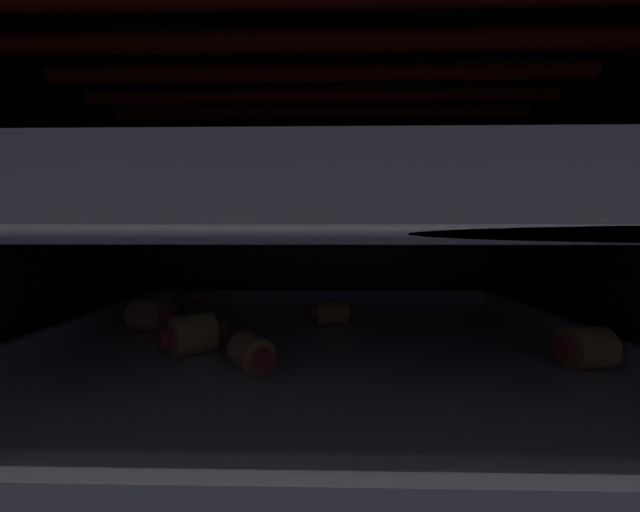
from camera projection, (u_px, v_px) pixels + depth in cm
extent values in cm
cube|color=black|center=(319.00, 488.00, 31.77)|extent=(58.35, 46.53, 1.20)
cube|color=black|center=(322.00, 254.00, 52.97)|extent=(58.35, 1.20, 37.68)
cube|color=black|center=(319.00, 35.00, 28.97)|extent=(58.35, 46.53, 1.20)
cylinder|color=maroon|center=(317.00, 41.00, 24.34)|extent=(44.76, 1.48, 1.48)
cylinder|color=maroon|center=(319.00, 72.00, 29.18)|extent=(44.76, 1.48, 1.48)
cylinder|color=maroon|center=(320.00, 95.00, 34.02)|extent=(44.76, 1.48, 1.48)
cylinder|color=maroon|center=(321.00, 112.00, 38.87)|extent=(44.76, 1.48, 1.48)
cylinder|color=#B7B7BC|center=(22.00, 360.00, 31.48)|extent=(0.75, 43.25, 0.75)
cylinder|color=#B7B7BC|center=(626.00, 365.00, 30.41)|extent=(0.75, 43.25, 0.75)
cylinder|color=#B7B7BC|center=(310.00, 488.00, 15.85)|extent=(52.64, 0.75, 0.75)
cylinder|color=#B7B7BC|center=(314.00, 433.00, 20.16)|extent=(52.64, 0.75, 0.75)
cylinder|color=#B7B7BC|center=(316.00, 397.00, 24.47)|extent=(52.64, 0.75, 0.75)
cylinder|color=#B7B7BC|center=(318.00, 372.00, 28.79)|extent=(52.64, 0.75, 0.75)
cylinder|color=#B7B7BC|center=(319.00, 354.00, 33.10)|extent=(52.64, 0.75, 0.75)
cylinder|color=#B7B7BC|center=(320.00, 340.00, 37.41)|extent=(52.64, 0.75, 0.75)
cylinder|color=#B7B7BC|center=(321.00, 328.00, 41.72)|extent=(52.64, 0.75, 0.75)
cylinder|color=#B7B7BC|center=(321.00, 319.00, 46.04)|extent=(52.64, 0.75, 0.75)
cylinder|color=#B7B7BC|center=(322.00, 312.00, 50.35)|extent=(52.64, 0.75, 0.75)
cube|color=silver|center=(319.00, 353.00, 30.88)|extent=(46.56, 38.50, 0.91)
cube|color=silver|center=(305.00, 505.00, 11.98)|extent=(46.56, 0.80, 1.88)
cube|color=silver|center=(322.00, 297.00, 49.58)|extent=(46.56, 0.80, 1.88)
cube|color=silver|center=(58.00, 336.00, 31.24)|extent=(0.80, 38.50, 1.88)
cube|color=silver|center=(587.00, 339.00, 30.32)|extent=(0.80, 38.50, 1.88)
cylinder|color=tan|center=(189.00, 301.00, 45.23)|extent=(4.42, 4.57, 2.51)
cylinder|color=#B23D38|center=(196.00, 304.00, 43.38)|extent=(1.57, 1.54, 1.28)
cylinder|color=#B23D38|center=(183.00, 298.00, 47.08)|extent=(1.57, 1.54, 1.28)
cylinder|color=tan|center=(193.00, 334.00, 29.34)|extent=(4.58, 4.59, 3.30)
cylinder|color=#B23D38|center=(166.00, 339.00, 28.10)|extent=(1.76, 1.89, 1.63)
cylinder|color=#B23D38|center=(218.00, 330.00, 30.58)|extent=(1.76, 1.89, 1.63)
cylinder|color=tan|center=(586.00, 347.00, 26.37)|extent=(3.25, 3.35, 3.05)
cylinder|color=#B23D38|center=(563.00, 348.00, 26.21)|extent=(0.82, 1.80, 1.74)
cylinder|color=#B23D38|center=(608.00, 347.00, 26.53)|extent=(0.82, 1.80, 1.74)
cylinder|color=tan|center=(332.00, 312.00, 38.69)|extent=(3.63, 2.93, 2.56)
cylinder|color=#B23D38|center=(313.00, 313.00, 38.50)|extent=(0.92, 1.56, 1.48)
cylinder|color=#B23D38|center=(351.00, 312.00, 38.89)|extent=(0.92, 1.56, 1.48)
cylinder|color=tan|center=(152.00, 315.00, 35.93)|extent=(4.26, 4.08, 3.34)
cylinder|color=#B23D38|center=(172.00, 316.00, 35.35)|extent=(1.38, 1.73, 1.52)
cylinder|color=#B23D38|center=(133.00, 313.00, 36.52)|extent=(1.38, 1.73, 1.52)
cylinder|color=tan|center=(251.00, 352.00, 26.04)|extent=(3.78, 3.84, 2.56)
cylinder|color=#B23D38|center=(264.00, 360.00, 24.42)|extent=(1.87, 1.81, 1.47)
cylinder|color=#B23D38|center=(240.00, 345.00, 27.67)|extent=(1.87, 1.81, 1.47)
cylinder|color=#B7B7BC|center=(14.00, 232.00, 30.66)|extent=(0.59, 43.25, 0.59)
cylinder|color=#B7B7BC|center=(635.00, 232.00, 29.59)|extent=(0.59, 43.25, 0.59)
cylinder|color=#B7B7BC|center=(302.00, 235.00, 10.36)|extent=(52.64, 0.59, 0.59)
cylinder|color=#B7B7BC|center=(309.00, 233.00, 13.95)|extent=(52.64, 0.59, 0.59)
cylinder|color=#B7B7BC|center=(312.00, 233.00, 17.54)|extent=(52.64, 0.59, 0.59)
cylinder|color=#B7B7BC|center=(315.00, 232.00, 21.14)|extent=(52.64, 0.59, 0.59)
cylinder|color=#B7B7BC|center=(317.00, 232.00, 24.73)|extent=(52.64, 0.59, 0.59)
cylinder|color=#B7B7BC|center=(318.00, 232.00, 28.33)|extent=(52.64, 0.59, 0.59)
cylinder|color=#B7B7BC|center=(319.00, 232.00, 31.92)|extent=(52.64, 0.59, 0.59)
cylinder|color=#B7B7BC|center=(320.00, 232.00, 35.51)|extent=(52.64, 0.59, 0.59)
cylinder|color=#B7B7BC|center=(321.00, 231.00, 39.11)|extent=(52.64, 0.59, 0.59)
cylinder|color=#B7B7BC|center=(321.00, 231.00, 42.70)|extent=(52.64, 0.59, 0.59)
cylinder|color=#B7B7BC|center=(322.00, 231.00, 46.30)|extent=(52.64, 0.59, 0.59)
cylinder|color=#B7B7BC|center=(322.00, 231.00, 49.89)|extent=(52.64, 0.59, 0.59)
cube|color=silver|center=(319.00, 222.00, 30.07)|extent=(46.56, 38.50, 1.03)
cube|color=silver|center=(304.00, 161.00, 11.16)|extent=(46.56, 0.80, 1.92)
cube|color=silver|center=(322.00, 215.00, 48.76)|extent=(46.56, 0.80, 1.92)
cube|color=silver|center=(51.00, 205.00, 30.42)|extent=(0.80, 38.50, 1.92)
cube|color=silver|center=(594.00, 204.00, 29.50)|extent=(0.80, 38.50, 1.92)
cylinder|color=tan|center=(427.00, 209.00, 44.68)|extent=(3.28, 4.33, 2.93)
cylinder|color=#B23D38|center=(431.00, 208.00, 42.11)|extent=(1.69, 1.25, 1.59)
cylinder|color=#B23D38|center=(423.00, 210.00, 47.25)|extent=(1.69, 1.25, 1.59)
cylinder|color=#B23D38|center=(13.00, 185.00, 21.99)|extent=(1.95, 1.29, 1.85)
cylinder|color=tan|center=(357.00, 206.00, 37.59)|extent=(3.26, 3.28, 2.84)
cylinder|color=#B23D38|center=(362.00, 204.00, 35.67)|extent=(1.75, 1.29, 1.60)
cylinder|color=#B23D38|center=(353.00, 207.00, 39.52)|extent=(1.75, 1.29, 1.60)
cylinder|color=tan|center=(269.00, 208.00, 42.26)|extent=(4.46, 4.64, 2.83)
cylinder|color=#B23D38|center=(256.00, 207.00, 40.53)|extent=(1.62, 1.45, 1.51)
cylinder|color=#B23D38|center=(282.00, 209.00, 43.99)|extent=(1.62, 1.45, 1.51)
cylinder|color=tan|center=(213.00, 207.00, 39.90)|extent=(4.65, 4.54, 2.92)
cylinder|color=#B23D38|center=(201.00, 207.00, 41.41)|extent=(1.72, 1.76, 1.35)
cylinder|color=#B23D38|center=(225.00, 206.00, 38.39)|extent=(1.72, 1.76, 1.35)
cylinder|color=tan|center=(326.00, 196.00, 26.84)|extent=(3.92, 3.20, 2.77)
cylinder|color=#B23D38|center=(296.00, 196.00, 26.60)|extent=(1.10, 1.71, 1.61)
cylinder|color=#B23D38|center=(355.00, 196.00, 27.07)|extent=(1.10, 1.71, 1.61)
cylinder|color=tan|center=(82.00, 194.00, 26.79)|extent=(3.52, 4.38, 3.12)
cylinder|color=#B23D38|center=(53.00, 190.00, 24.31)|extent=(1.59, 1.09, 1.50)
cylinder|color=#B23D38|center=(106.00, 197.00, 29.28)|extent=(1.59, 1.09, 1.50)
cylinder|color=#B23D38|center=(640.00, 177.00, 16.97)|extent=(1.33, 1.67, 1.53)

